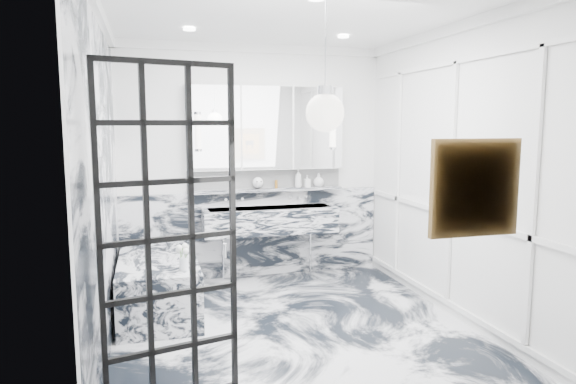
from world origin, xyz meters
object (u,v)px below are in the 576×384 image
object	(u,v)px
crittall_door	(170,239)
mirror_cabinet	(266,128)
trough_sink	(270,220)
bathtub	(158,282)

from	to	relation	value
crittall_door	mirror_cabinet	bearing A→B (deg)	51.80
trough_sink	mirror_cabinet	world-z (taller)	mirror_cabinet
trough_sink	crittall_door	bearing A→B (deg)	-116.71
bathtub	crittall_door	bearing A→B (deg)	-88.02
mirror_cabinet	trough_sink	bearing A→B (deg)	-90.00
crittall_door	mirror_cabinet	world-z (taller)	mirror_cabinet
bathtub	trough_sink	bearing A→B (deg)	26.48
crittall_door	mirror_cabinet	size ratio (longest dim) A/B	1.18
trough_sink	bathtub	world-z (taller)	trough_sink
trough_sink	bathtub	bearing A→B (deg)	-153.52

